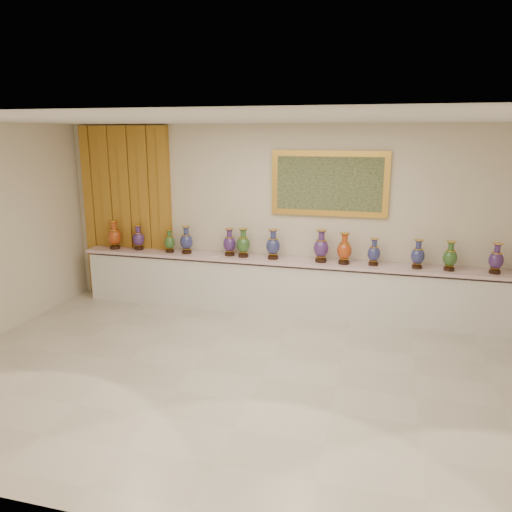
{
  "coord_description": "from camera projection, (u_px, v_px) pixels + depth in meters",
  "views": [
    {
      "loc": [
        1.33,
        -5.29,
        2.85
      ],
      "look_at": [
        -0.52,
        1.7,
        1.06
      ],
      "focal_mm": 35.0,
      "sensor_mm": 36.0,
      "label": 1
    }
  ],
  "objects": [
    {
      "name": "vase_0",
      "position": [
        114.0,
        236.0,
        8.6
      ],
      "size": [
        0.29,
        0.29,
        0.49
      ],
      "rotation": [
        0.0,
        0.0,
        0.37
      ],
      "color": "black",
      "rests_on": "counter"
    },
    {
      "name": "vase_4",
      "position": [
        230.0,
        243.0,
        8.13
      ],
      "size": [
        0.27,
        0.27,
        0.45
      ],
      "rotation": [
        0.0,
        0.0,
        0.4
      ],
      "color": "black",
      "rests_on": "counter"
    },
    {
      "name": "vase_6",
      "position": [
        273.0,
        246.0,
        7.91
      ],
      "size": [
        0.29,
        0.29,
        0.48
      ],
      "rotation": [
        0.0,
        0.0,
        -0.41
      ],
      "color": "black",
      "rests_on": "counter"
    },
    {
      "name": "ground",
      "position": [
        262.0,
        378.0,
        5.98
      ],
      "size": [
        8.0,
        8.0,
        0.0
      ],
      "primitive_type": "plane",
      "color": "beige",
      "rests_on": "ground"
    },
    {
      "name": "room",
      "position": [
        157.0,
        209.0,
        8.51
      ],
      "size": [
        8.0,
        8.0,
        8.0
      ],
      "color": "beige",
      "rests_on": "ground"
    },
    {
      "name": "vase_5",
      "position": [
        243.0,
        244.0,
        8.03
      ],
      "size": [
        0.26,
        0.26,
        0.47
      ],
      "rotation": [
        0.0,
        0.0,
        0.2
      ],
      "color": "black",
      "rests_on": "counter"
    },
    {
      "name": "vase_3",
      "position": [
        186.0,
        241.0,
        8.27
      ],
      "size": [
        0.24,
        0.24,
        0.46
      ],
      "rotation": [
        0.0,
        0.0,
        -0.13
      ],
      "color": "black",
      "rests_on": "counter"
    },
    {
      "name": "vase_2",
      "position": [
        170.0,
        242.0,
        8.35
      ],
      "size": [
        0.23,
        0.23,
        0.39
      ],
      "rotation": [
        0.0,
        0.0,
        -0.3
      ],
      "color": "black",
      "rests_on": "counter"
    },
    {
      "name": "vase_12",
      "position": [
        496.0,
        260.0,
        7.09
      ],
      "size": [
        0.21,
        0.21,
        0.44
      ],
      "rotation": [
        0.0,
        0.0,
        -0.04
      ],
      "color": "black",
      "rests_on": "counter"
    },
    {
      "name": "vase_9",
      "position": [
        374.0,
        253.0,
        7.53
      ],
      "size": [
        0.22,
        0.22,
        0.42
      ],
      "rotation": [
        0.0,
        0.0,
        0.17
      ],
      "color": "black",
      "rests_on": "counter"
    },
    {
      "name": "counter",
      "position": [
        296.0,
        288.0,
        8.0
      ],
      "size": [
        7.28,
        0.48,
        0.9
      ],
      "color": "white",
      "rests_on": "ground"
    },
    {
      "name": "label_card",
      "position": [
        215.0,
        257.0,
        8.09
      ],
      "size": [
        0.1,
        0.06,
        0.0
      ],
      "primitive_type": "cube",
      "color": "white",
      "rests_on": "counter"
    },
    {
      "name": "vase_11",
      "position": [
        450.0,
        257.0,
        7.24
      ],
      "size": [
        0.21,
        0.21,
        0.44
      ],
      "rotation": [
        0.0,
        0.0,
        -0.05
      ],
      "color": "black",
      "rests_on": "counter"
    },
    {
      "name": "vase_10",
      "position": [
        418.0,
        255.0,
        7.36
      ],
      "size": [
        0.26,
        0.26,
        0.43
      ],
      "rotation": [
        0.0,
        0.0,
        -0.34
      ],
      "color": "black",
      "rests_on": "counter"
    },
    {
      "name": "vase_7",
      "position": [
        321.0,
        248.0,
        7.72
      ],
      "size": [
        0.25,
        0.25,
        0.51
      ],
      "rotation": [
        0.0,
        0.0,
        0.08
      ],
      "color": "black",
      "rests_on": "counter"
    },
    {
      "name": "vase_8",
      "position": [
        344.0,
        250.0,
        7.6
      ],
      "size": [
        0.26,
        0.26,
        0.48
      ],
      "rotation": [
        0.0,
        0.0,
        0.17
      ],
      "color": "black",
      "rests_on": "counter"
    },
    {
      "name": "vase_1",
      "position": [
        138.0,
        239.0,
        8.54
      ],
      "size": [
        0.26,
        0.26,
        0.43
      ],
      "rotation": [
        0.0,
        0.0,
        -0.38
      ],
      "color": "black",
      "rests_on": "counter"
    }
  ]
}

